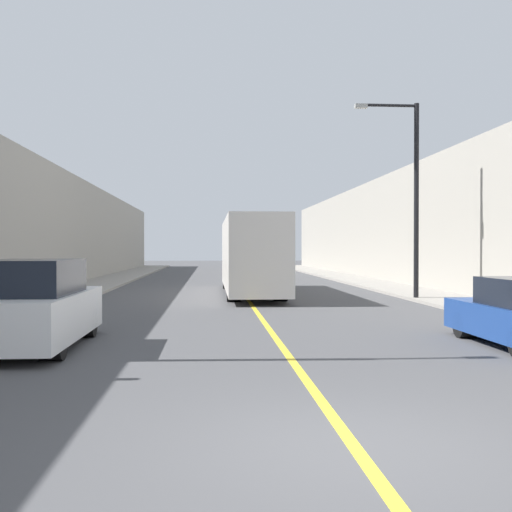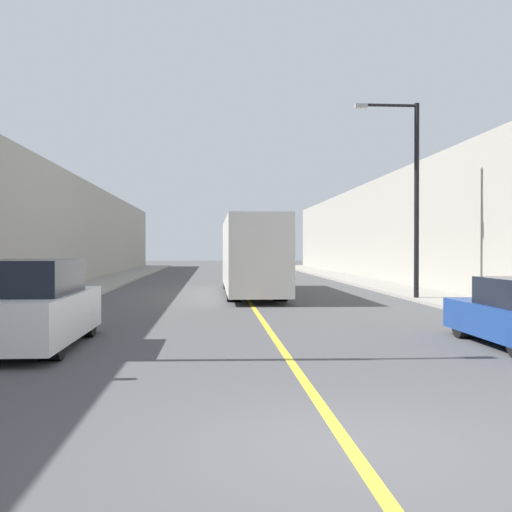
{
  "view_description": "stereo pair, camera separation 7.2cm",
  "coord_description": "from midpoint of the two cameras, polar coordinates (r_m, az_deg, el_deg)",
  "views": [
    {
      "loc": [
        -1.51,
        -6.16,
        2.1
      ],
      "look_at": [
        0.2,
        16.6,
        1.83
      ],
      "focal_mm": 42.0,
      "sensor_mm": 36.0,
      "label": 1
    },
    {
      "loc": [
        -1.44,
        -6.16,
        2.1
      ],
      "look_at": [
        0.2,
        16.6,
        1.83
      ],
      "focal_mm": 42.0,
      "sensor_mm": 36.0,
      "label": 2
    }
  ],
  "objects": [
    {
      "name": "ground_plane",
      "position": [
        6.68,
        9.16,
        -17.68
      ],
      "size": [
        200.0,
        200.0,
        0.0
      ],
      "primitive_type": "plane",
      "color": "#474749"
    },
    {
      "name": "sidewalk_left",
      "position": [
        36.8,
        -14.5,
        -2.51
      ],
      "size": [
        2.98,
        72.0,
        0.12
      ],
      "primitive_type": "cube",
      "color": "gray",
      "rests_on": "ground"
    },
    {
      "name": "sidewalk_right",
      "position": [
        37.43,
        10.36,
        -2.45
      ],
      "size": [
        2.98,
        72.0,
        0.12
      ],
      "primitive_type": "cube",
      "color": "gray",
      "rests_on": "ground"
    },
    {
      "name": "building_row_left",
      "position": [
        37.53,
        -19.76,
        2.36
      ],
      "size": [
        4.0,
        72.0,
        6.45
      ],
      "primitive_type": "cube",
      "color": "gray",
      "rests_on": "ground"
    },
    {
      "name": "building_row_right",
      "position": [
        38.43,
        15.42,
        2.59
      ],
      "size": [
        4.0,
        72.0,
        6.79
      ],
      "primitive_type": "cube",
      "color": "gray",
      "rests_on": "ground"
    },
    {
      "name": "road_center_line",
      "position": [
        36.25,
        -1.96,
        -2.63
      ],
      "size": [
        0.16,
        72.0,
        0.01
      ],
      "primitive_type": "cube",
      "color": "gold",
      "rests_on": "ground"
    },
    {
      "name": "bus",
      "position": [
        27.68,
        -0.58,
        0.14
      ],
      "size": [
        2.41,
        12.44,
        3.45
      ],
      "color": "silver",
      "rests_on": "ground"
    },
    {
      "name": "parked_suv_left",
      "position": [
        13.5,
        -20.56,
        -4.59
      ],
      "size": [
        1.95,
        4.85,
        1.88
      ],
      "color": "silver",
      "rests_on": "ground"
    },
    {
      "name": "street_lamp_right",
      "position": [
        25.18,
        14.47,
        6.36
      ],
      "size": [
        2.64,
        0.24,
        7.87
      ],
      "color": "black",
      "rests_on": "sidewalk_right"
    }
  ]
}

